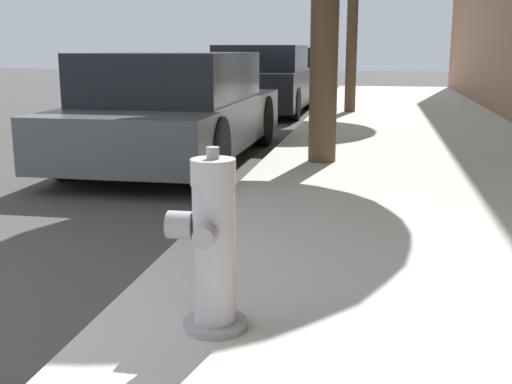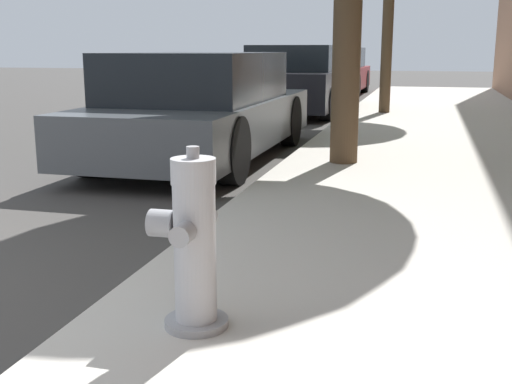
{
  "view_description": "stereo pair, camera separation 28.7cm",
  "coord_description": "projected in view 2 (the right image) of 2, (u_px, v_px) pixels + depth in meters",
  "views": [
    {
      "loc": [
        3.03,
        -2.24,
        1.37
      ],
      "look_at": [
        2.31,
        1.59,
        0.5
      ],
      "focal_mm": 45.0,
      "sensor_mm": 36.0,
      "label": 1
    },
    {
      "loc": [
        3.31,
        -2.17,
        1.37
      ],
      "look_at": [
        2.31,
        1.59,
        0.5
      ],
      "focal_mm": 45.0,
      "sensor_mm": 36.0,
      "label": 2
    }
  ],
  "objects": [
    {
      "name": "parked_car_far",
      "position": [
        335.0,
        72.0,
        19.4
      ],
      "size": [
        1.76,
        4.3,
        1.41
      ],
      "color": "maroon",
      "rests_on": "ground_plane"
    },
    {
      "name": "parked_car_mid",
      "position": [
        298.0,
        81.0,
        13.67
      ],
      "size": [
        1.87,
        4.11,
        1.44
      ],
      "color": "black",
      "rests_on": "ground_plane"
    },
    {
      "name": "parked_car_near",
      "position": [
        202.0,
        108.0,
        7.97
      ],
      "size": [
        1.83,
        4.59,
        1.33
      ],
      "color": "#4C5156",
      "rests_on": "ground_plane"
    },
    {
      "name": "fire_hydrant",
      "position": [
        193.0,
        245.0,
        2.85
      ],
      "size": [
        0.35,
        0.38,
        0.83
      ],
      "color": "#97979C",
      "rests_on": "sidewalk_slab"
    }
  ]
}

